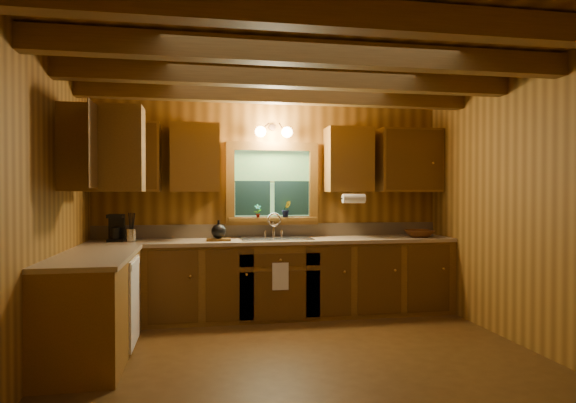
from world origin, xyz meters
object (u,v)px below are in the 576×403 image
Objects in this scene: coffee_maker at (116,228)px; cutting_board at (219,240)px; sink at (276,243)px; wicker_basket at (419,234)px.

coffee_maker is 1.12× the size of cutting_board.
sink reaches higher than coffee_maker.
cutting_board is (1.12, -0.15, -0.13)m from coffee_maker.
wicker_basket is at bearing -2.79° from sink.
sink is 3.07× the size of cutting_board.
coffee_maker reaches higher than cutting_board.
cutting_board is at bearing -179.99° from wicker_basket.
sink reaches higher than wicker_basket.
wicker_basket is at bearing -1.99° from coffee_maker.
coffee_maker is at bearing 177.54° from wicker_basket.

